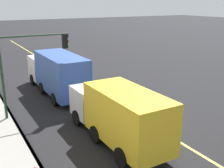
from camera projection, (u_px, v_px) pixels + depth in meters
ground at (134, 115)px, 17.38m from camera, size 200.00×200.00×0.00m
curb_edge at (25, 139)px, 14.11m from camera, size 80.00×0.16×0.15m
lane_stripe_center at (134, 114)px, 17.38m from camera, size 80.00×0.16×0.01m
truck_blue at (57, 72)px, 20.92m from camera, size 8.35×2.42×3.19m
truck_yellow at (118, 113)px, 13.66m from camera, size 7.06×2.38×2.88m
traffic_light_mast at (30, 58)px, 16.32m from camera, size 0.28×4.25×5.24m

